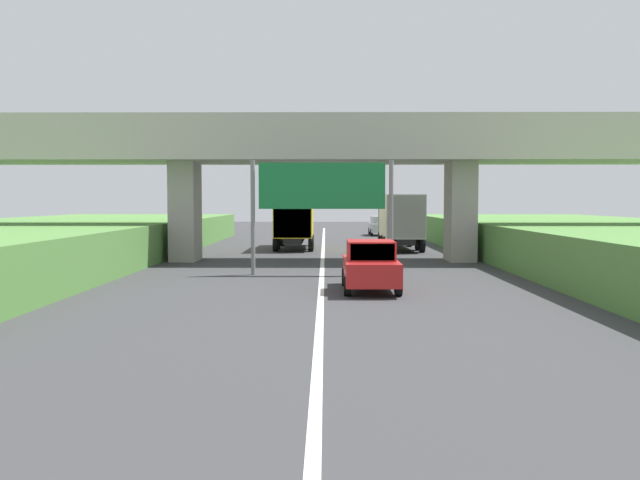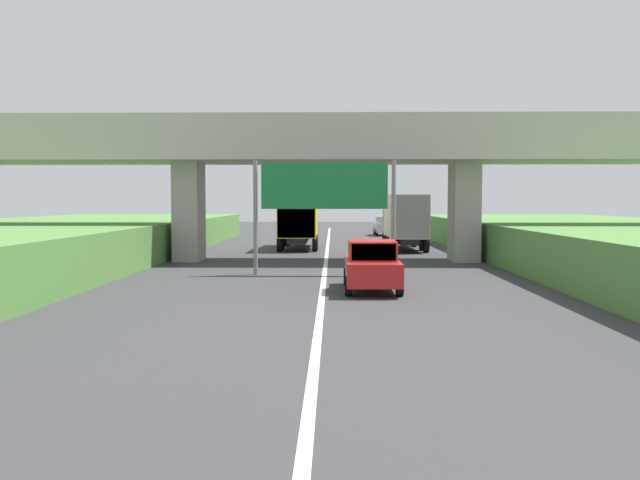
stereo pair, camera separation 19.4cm
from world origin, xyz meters
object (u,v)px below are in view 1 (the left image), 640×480
Objects in this scene: truck_yellow at (295,219)px; truck_green at (400,219)px; overhead_highway_sign at (322,192)px; car_red at (370,266)px; car_silver at (380,226)px.

truck_yellow is 6.67m from truck_green.
overhead_highway_sign reaches higher than car_red.
car_silver is (0.17, 17.33, -1.08)m from truck_green.
overhead_highway_sign is 0.81× the size of truck_green.
truck_yellow and truck_green have the same top height.
car_red is (3.48, -19.86, -1.08)m from truck_yellow.
truck_yellow reaches higher than car_silver.
overhead_highway_sign reaches higher than car_silver.
overhead_highway_sign is 15.15m from truck_green.
car_silver is 1.00× the size of car_red.
truck_green is (6.64, -0.69, 0.00)m from truck_yellow.
overhead_highway_sign is 32.11m from car_silver.
car_red is (-3.33, -36.50, 0.00)m from car_silver.
truck_green is 19.46m from car_red.
truck_yellow is 1.00× the size of truck_green.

